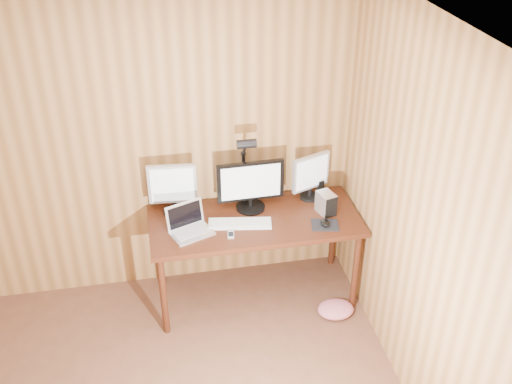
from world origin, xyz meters
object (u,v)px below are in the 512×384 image
object	(u,v)px
monitor_center	(250,185)
keyboard	(240,223)
phone	(231,235)
speaker	(321,188)
mouse	(325,223)
hard_drive	(326,203)
desk	(253,227)
laptop	(189,225)
monitor_left	(173,188)
desk_lamp	(245,160)
monitor_right	(311,176)

from	to	relation	value
monitor_center	keyboard	world-z (taller)	monitor_center
phone	speaker	bearing A→B (deg)	35.61
mouse	hard_drive	world-z (taller)	hard_drive
desk	phone	world-z (taller)	phone
laptop	phone	bearing A→B (deg)	-42.16
desk	mouse	world-z (taller)	mouse
speaker	monitor_left	bearing A→B (deg)	-178.34
speaker	desk_lamp	bearing A→B (deg)	-178.93
desk	monitor_center	distance (m)	0.34
monitor_left	phone	bearing A→B (deg)	-39.48
monitor_right	mouse	bearing A→B (deg)	-109.99
desk	monitor_left	xyz separation A→B (m)	(-0.59, 0.13, 0.34)
monitor_left	speaker	world-z (taller)	monitor_left
desk_lamp	phone	bearing A→B (deg)	-124.78
desk	mouse	distance (m)	0.58
keyboard	desk_lamp	size ratio (longest dim) A/B	0.77
hard_drive	desk	bearing A→B (deg)	154.76
monitor_center	monitor_right	size ratio (longest dim) A/B	1.37
monitor_left	laptop	world-z (taller)	monitor_left
hard_drive	monitor_center	bearing A→B (deg)	146.98
hard_drive	desk_lamp	xyz separation A→B (m)	(-0.58, 0.25, 0.31)
monitor_center	keyboard	xyz separation A→B (m)	(-0.12, -0.21, -0.20)
laptop	monitor_center	bearing A→B (deg)	2.15
laptop	phone	distance (m)	0.32
monitor_right	laptop	bearing A→B (deg)	174.56
monitor_center	hard_drive	bearing A→B (deg)	-18.34
monitor_left	speaker	distance (m)	1.19
speaker	monitor_right	bearing A→B (deg)	-166.45
keyboard	desk_lamp	xyz separation A→B (m)	(0.09, 0.28, 0.38)
monitor_right	desk_lamp	size ratio (longest dim) A/B	0.60
laptop	keyboard	world-z (taller)	laptop
monitor_left	phone	distance (m)	0.58
monitor_center	keyboard	distance (m)	0.31
mouse	phone	bearing A→B (deg)	-178.16
desk	desk_lamp	bearing A→B (deg)	100.59
desk	speaker	xyz separation A→B (m)	(0.59, 0.17, 0.19)
desk_lamp	mouse	bearing A→B (deg)	-48.47
desk	desk_lamp	distance (m)	0.54
keyboard	mouse	world-z (taller)	mouse
desk	laptop	xyz separation A→B (m)	(-0.51, -0.14, 0.17)
keyboard	laptop	bearing A→B (deg)	-168.88
laptop	hard_drive	world-z (taller)	laptop
keyboard	desk	bearing A→B (deg)	55.00
mouse	monitor_center	bearing A→B (deg)	148.62
monitor_center	hard_drive	size ratio (longest dim) A/B	2.91
desk_lamp	monitor_right	bearing A→B (deg)	-11.88
monitor_left	desk_lamp	distance (m)	0.59
keyboard	desk_lamp	bearing A→B (deg)	80.89
mouse	desk_lamp	xyz separation A→B (m)	(-0.53, 0.41, 0.37)
laptop	hard_drive	distance (m)	1.06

